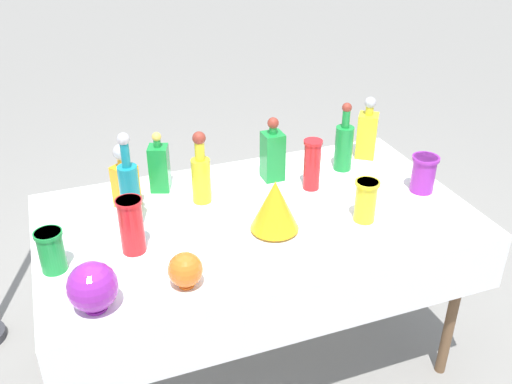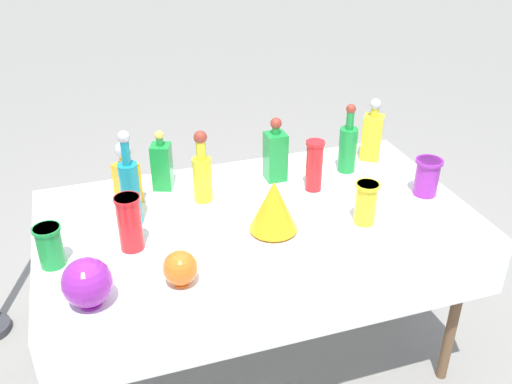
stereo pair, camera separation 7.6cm
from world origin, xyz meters
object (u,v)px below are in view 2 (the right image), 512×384
object	(u,v)px
tall_bottle_1	(130,188)
square_decanter_2	(372,134)
tall_bottle_2	(348,146)
slender_vase_3	(130,222)
slender_vase_4	(366,202)
round_bowl_0	(87,283)
round_bowl_1	(180,268)
fluted_vase_0	(274,206)
square_decanter_3	(275,154)
square_decanter_1	(162,165)
slender_vase_0	(427,176)
slender_vase_1	(314,164)
slender_vase_2	(50,245)
cardboard_box_behind_left	(276,217)
square_decanter_0	(127,176)
tall_bottle_0	(202,173)

from	to	relation	value
tall_bottle_1	square_decanter_2	world-z (taller)	tall_bottle_1
tall_bottle_2	slender_vase_3	xyz separation A→B (m)	(-0.99, -0.31, -0.01)
slender_vase_4	round_bowl_0	world-z (taller)	slender_vase_4
round_bowl_0	round_bowl_1	bearing A→B (deg)	2.11
tall_bottle_2	slender_vase_4	distance (m)	0.43
slender_vase_4	round_bowl_0	distance (m)	1.04
fluted_vase_0	square_decanter_3	bearing A→B (deg)	69.32
square_decanter_1	round_bowl_1	xyz separation A→B (m)	(-0.06, -0.66, -0.04)
square_decanter_3	round_bowl_1	xyz separation A→B (m)	(-0.54, -0.59, -0.05)
slender_vase_0	slender_vase_1	bearing A→B (deg)	156.88
slender_vase_3	round_bowl_0	xyz separation A→B (m)	(-0.16, -0.27, -0.03)
slender_vase_0	slender_vase_3	size ratio (longest dim) A/B	0.75
tall_bottle_1	slender_vase_2	xyz separation A→B (m)	(-0.30, -0.19, -0.07)
slender_vase_1	square_decanter_1	bearing A→B (deg)	160.54
tall_bottle_2	slender_vase_0	xyz separation A→B (m)	(0.22, -0.30, -0.03)
slender_vase_0	slender_vase_1	size ratio (longest dim) A/B	0.71
slender_vase_3	round_bowl_0	world-z (taller)	slender_vase_3
fluted_vase_0	slender_vase_2	bearing A→B (deg)	177.36
square_decanter_2	round_bowl_1	xyz separation A→B (m)	(-1.03, -0.64, -0.06)
round_bowl_0	tall_bottle_2	bearing A→B (deg)	26.54
slender_vase_1	fluted_vase_0	bearing A→B (deg)	-137.08
slender_vase_3	cardboard_box_behind_left	size ratio (longest dim) A/B	0.36
fluted_vase_0	cardboard_box_behind_left	xyz separation A→B (m)	(0.38, 1.00, -0.72)
tall_bottle_1	round_bowl_1	bearing A→B (deg)	-77.17
square_decanter_2	fluted_vase_0	xyz separation A→B (m)	(-0.64, -0.44, -0.01)
slender_vase_2	slender_vase_4	world-z (taller)	slender_vase_4
square_decanter_1	square_decanter_3	bearing A→B (deg)	-8.64
slender_vase_4	cardboard_box_behind_left	distance (m)	1.27
square_decanter_0	square_decanter_1	xyz separation A→B (m)	(0.15, 0.09, -0.01)
square_decanter_0	fluted_vase_0	xyz separation A→B (m)	(0.48, -0.37, -0.01)
tall_bottle_1	cardboard_box_behind_left	size ratio (longest dim) A/B	0.67
tall_bottle_0	tall_bottle_1	size ratio (longest dim) A/B	0.80
square_decanter_3	slender_vase_3	world-z (taller)	square_decanter_3
slender_vase_3	round_bowl_0	distance (m)	0.31
fluted_vase_0	round_bowl_0	xyz separation A→B (m)	(-0.68, -0.21, -0.02)
square_decanter_0	square_decanter_3	size ratio (longest dim) A/B	0.95
square_decanter_1	slender_vase_1	bearing A→B (deg)	-19.46
round_bowl_1	square_decanter_1	bearing A→B (deg)	84.83
tall_bottle_0	slender_vase_3	size ratio (longest dim) A/B	1.47
tall_bottle_0	slender_vase_4	distance (m)	0.65
square_decanter_3	slender_vase_4	distance (m)	0.48
slender_vase_2	fluted_vase_0	bearing A→B (deg)	-2.64
tall_bottle_1	square_decanter_3	xyz separation A→B (m)	(0.63, 0.17, -0.03)
square_decanter_1	cardboard_box_behind_left	world-z (taller)	square_decanter_1
tall_bottle_1	slender_vase_2	bearing A→B (deg)	-148.13
slender_vase_0	round_bowl_1	bearing A→B (deg)	-165.98
slender_vase_3	fluted_vase_0	world-z (taller)	same
slender_vase_4	round_bowl_0	bearing A→B (deg)	-171.06
square_decanter_0	square_decanter_2	bearing A→B (deg)	3.45
round_bowl_1	fluted_vase_0	bearing A→B (deg)	27.56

